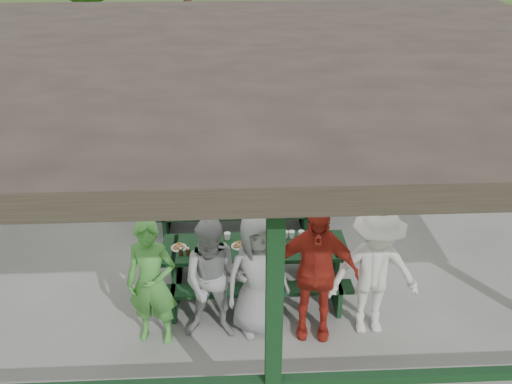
{
  "coord_description": "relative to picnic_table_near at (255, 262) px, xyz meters",
  "views": [
    {
      "loc": [
        -0.34,
        -7.54,
        4.99
      ],
      "look_at": [
        0.01,
        -0.3,
        1.23
      ],
      "focal_mm": 38.0,
      "sensor_mm": 36.0,
      "label": 1
    }
  ],
  "objects": [
    {
      "name": "ground",
      "position": [
        0.05,
        1.2,
        -0.57
      ],
      "size": [
        90.0,
        90.0,
        0.0
      ],
      "primitive_type": "plane",
      "color": "#2D4E18",
      "rests_on": "ground"
    },
    {
      "name": "concrete_slab",
      "position": [
        0.05,
        1.2,
        -0.52
      ],
      "size": [
        10.0,
        8.0,
        0.1
      ],
      "primitive_type": "cube",
      "color": "slate",
      "rests_on": "ground"
    },
    {
      "name": "pavilion_structure",
      "position": [
        0.05,
        1.2,
        2.59
      ],
      "size": [
        10.6,
        8.6,
        3.24
      ],
      "color": "black",
      "rests_on": "concrete_slab"
    },
    {
      "name": "picnic_table_near",
      "position": [
        0.0,
        0.0,
        0.0
      ],
      "size": [
        2.58,
        1.39,
        0.75
      ],
      "color": "black",
      "rests_on": "concrete_slab"
    },
    {
      "name": "picnic_table_far",
      "position": [
        -0.25,
        2.0,
        0.0
      ],
      "size": [
        2.7,
        1.39,
        0.75
      ],
      "color": "black",
      "rests_on": "concrete_slab"
    },
    {
      "name": "table_setting",
      "position": [
        0.11,
        0.04,
        0.31
      ],
      "size": [
        2.35,
        0.45,
        0.1
      ],
      "color": "white",
      "rests_on": "picnic_table_near"
    },
    {
      "name": "contestant_green",
      "position": [
        -1.3,
        -0.94,
        0.39
      ],
      "size": [
        0.69,
        0.51,
        1.73
      ],
      "primitive_type": "imported",
      "rotation": [
        0.0,
        0.0,
        -0.17
      ],
      "color": "#46943A",
      "rests_on": "concrete_slab"
    },
    {
      "name": "contestant_grey_left",
      "position": [
        -0.54,
        -0.9,
        0.37
      ],
      "size": [
        0.88,
        0.72,
        1.69
      ],
      "primitive_type": "imported",
      "rotation": [
        0.0,
        0.0,
        -0.1
      ],
      "color": "gray",
      "rests_on": "concrete_slab"
    },
    {
      "name": "contestant_grey_mid",
      "position": [
        -0.01,
        -0.8,
        0.37
      ],
      "size": [
        0.96,
        0.78,
        1.69
      ],
      "primitive_type": "imported",
      "rotation": [
        0.0,
        0.0,
        0.33
      ],
      "color": "gray",
      "rests_on": "concrete_slab"
    },
    {
      "name": "contestant_red",
      "position": [
        0.7,
        -0.91,
        0.46
      ],
      "size": [
        1.14,
        0.61,
        1.86
      ],
      "primitive_type": "imported",
      "rotation": [
        0.0,
        0.0,
        -0.15
      ],
      "color": "#A4261B",
      "rests_on": "concrete_slab"
    },
    {
      "name": "contestant_white_fedora",
      "position": [
        1.45,
        -0.9,
        0.42
      ],
      "size": [
        1.15,
        0.66,
        1.84
      ],
      "rotation": [
        0.0,
        0.0,
        0.0
      ],
      "color": "silver",
      "rests_on": "concrete_slab"
    },
    {
      "name": "spectator_lblue",
      "position": [
        -0.29,
        2.98,
        0.24
      ],
      "size": [
        1.36,
        0.53,
        1.43
      ],
      "primitive_type": "imported",
      "rotation": [
        0.0,
        0.0,
        3.22
      ],
      "color": "#8FC2DD",
      "rests_on": "concrete_slab"
    },
    {
      "name": "spectator_blue",
      "position": [
        -1.51,
        3.29,
        0.5
      ],
      "size": [
        0.8,
        0.63,
        1.94
      ],
      "primitive_type": "imported",
      "rotation": [
        0.0,
        0.0,
        2.88
      ],
      "color": "#415FAA",
      "rests_on": "concrete_slab"
    },
    {
      "name": "spectator_grey",
      "position": [
        1.53,
        2.78,
        0.36
      ],
      "size": [
        0.92,
        0.78,
        1.66
      ],
      "primitive_type": "imported",
      "rotation": [
        0.0,
        0.0,
        2.94
      ],
      "color": "#9A9A9D",
      "rests_on": "concrete_slab"
    },
    {
      "name": "pickup_truck",
      "position": [
        1.24,
        10.6,
        0.09
      ],
      "size": [
        4.88,
        2.37,
        1.34
      ],
      "primitive_type": "imported",
      "rotation": [
        0.0,
        0.0,
        1.54
      ],
      "color": "silver",
      "rests_on": "ground"
    },
    {
      "name": "farm_trailer",
      "position": [
        -2.91,
        9.47,
        0.03
      ],
      "size": [
        3.53,
        1.77,
        1.23
      ],
      "rotation": [
        0.0,
        0.0,
        -0.11
      ],
      "color": "navy",
      "rests_on": "ground"
    }
  ]
}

